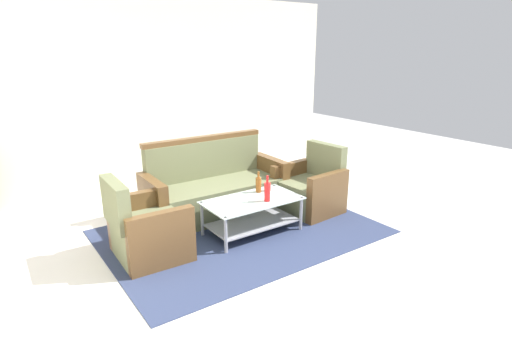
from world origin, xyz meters
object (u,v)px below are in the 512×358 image
bottle_red (267,191)px  cup (267,187)px  bottle_brown (258,184)px  couch (215,190)px  armchair_left (146,231)px  armchair_right (310,190)px  coffee_table (252,211)px

bottle_red → cup: bottle_red is taller
bottle_brown → cup: bearing=-13.7°
couch → cup: size_ratio=18.10×
armchair_left → bottle_brown: size_ratio=3.36×
couch → armchair_left: (-1.14, -0.61, -0.03)m
bottle_red → bottle_brown: 0.32m
armchair_left → armchair_right: size_ratio=1.00×
armchair_left → coffee_table: size_ratio=0.77×
coffee_table → bottle_red: 0.31m
armchair_left → cup: 1.52m
cup → armchair_right: bearing=0.2°
couch → bottle_brown: couch is taller
armchair_right → cup: size_ratio=8.50×
couch → coffee_table: couch is taller
bottle_red → coffee_table: bearing=130.3°
couch → bottle_red: (0.17, -0.89, 0.21)m
armchair_left → coffee_table: armchair_left is taller
armchair_left → bottle_red: 1.36m
armchair_left → bottle_red: size_ratio=2.84×
cup → coffee_table: bearing=-156.0°
armchair_left → bottle_brown: (1.40, 0.02, 0.22)m
coffee_table → armchair_right: bearing=8.1°
armchair_right → coffee_table: bearing=93.8°
armchair_right → coffee_table: (-1.02, -0.14, -0.02)m
armchair_right → couch: bearing=55.8°
couch → bottle_red: size_ratio=6.04×
armchair_right → cup: bearing=86.0°
bottle_red → armchair_left: bearing=167.8°
armchair_left → cup: size_ratio=8.50×
armchair_left → cup: armchair_left is taller
armchair_right → armchair_left: bearing=85.6°
coffee_table → cup: bearing=24.0°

